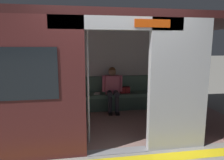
{
  "coord_description": "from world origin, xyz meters",
  "views": [
    {
      "loc": [
        0.6,
        3.11,
        1.75
      ],
      "look_at": [
        -0.11,
        -1.27,
        1.0
      ],
      "focal_mm": 32.66,
      "sensor_mm": 36.0,
      "label": 1
    }
  ],
  "objects_px": {
    "book": "(97,94)",
    "grab_pole_door": "(88,85)",
    "train_car": "(104,56)",
    "bench_seat": "(102,98)",
    "person_seated": "(112,86)",
    "handbag": "(125,90)"
  },
  "relations": [
    {
      "from": "book",
      "to": "grab_pole_door",
      "type": "bearing_deg",
      "value": 92.16
    },
    {
      "from": "train_car",
      "to": "bench_seat",
      "type": "xyz_separation_m",
      "value": [
        -0.07,
        -1.04,
        -1.18
      ]
    },
    {
      "from": "person_seated",
      "to": "grab_pole_door",
      "type": "height_order",
      "value": "grab_pole_door"
    },
    {
      "from": "grab_pole_door",
      "to": "train_car",
      "type": "bearing_deg",
      "value": -114.84
    },
    {
      "from": "bench_seat",
      "to": "person_seated",
      "type": "xyz_separation_m",
      "value": [
        -0.28,
        0.05,
        0.33
      ]
    },
    {
      "from": "bench_seat",
      "to": "book",
      "type": "relative_size",
      "value": 13.75
    },
    {
      "from": "train_car",
      "to": "bench_seat",
      "type": "height_order",
      "value": "train_car"
    },
    {
      "from": "train_car",
      "to": "grab_pole_door",
      "type": "xyz_separation_m",
      "value": [
        0.38,
        0.82,
        -0.45
      ]
    },
    {
      "from": "grab_pole_door",
      "to": "person_seated",
      "type": "bearing_deg",
      "value": -112.06
    },
    {
      "from": "bench_seat",
      "to": "book",
      "type": "distance_m",
      "value": 0.18
    },
    {
      "from": "train_car",
      "to": "bench_seat",
      "type": "bearing_deg",
      "value": -93.92
    },
    {
      "from": "bench_seat",
      "to": "handbag",
      "type": "bearing_deg",
      "value": -177.1
    },
    {
      "from": "bench_seat",
      "to": "person_seated",
      "type": "relative_size",
      "value": 2.57
    },
    {
      "from": "handbag",
      "to": "grab_pole_door",
      "type": "relative_size",
      "value": 0.12
    },
    {
      "from": "handbag",
      "to": "grab_pole_door",
      "type": "xyz_separation_m",
      "value": [
        1.1,
        1.89,
        0.55
      ]
    },
    {
      "from": "person_seated",
      "to": "handbag",
      "type": "height_order",
      "value": "person_seated"
    },
    {
      "from": "train_car",
      "to": "book",
      "type": "relative_size",
      "value": 29.09
    },
    {
      "from": "train_car",
      "to": "bench_seat",
      "type": "distance_m",
      "value": 1.57
    },
    {
      "from": "handbag",
      "to": "grab_pole_door",
      "type": "distance_m",
      "value": 2.25
    },
    {
      "from": "book",
      "to": "grab_pole_door",
      "type": "xyz_separation_m",
      "value": [
        0.32,
        1.89,
        0.62
      ]
    },
    {
      "from": "bench_seat",
      "to": "handbag",
      "type": "distance_m",
      "value": 0.68
    },
    {
      "from": "train_car",
      "to": "grab_pole_door",
      "type": "bearing_deg",
      "value": 65.16
    }
  ]
}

